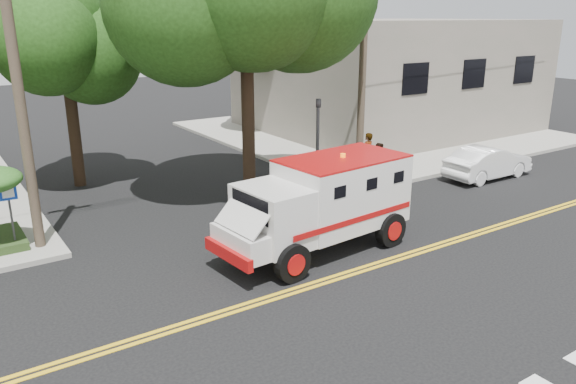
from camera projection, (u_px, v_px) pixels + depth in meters
ground at (327, 281)px, 14.08m from camera, size 100.00×100.00×0.00m
sidewalk_ne at (371, 131)px, 31.91m from camera, size 17.00×17.00×0.15m
building_right at (387, 74)px, 32.18m from camera, size 14.00×12.00×6.00m
utility_pole_left at (18, 90)px, 14.53m from camera, size 0.28×0.28×9.00m
utility_pole_right at (363, 67)px, 20.98m from camera, size 0.28×0.28×9.00m
tree_left at (74, 34)px, 20.30m from camera, size 4.48×4.20×7.70m
tree_right at (281, 21)px, 29.44m from camera, size 4.80×4.50×8.20m
traffic_signal at (318, 138)px, 19.87m from camera, size 0.15×0.18×3.60m
accessibility_sign at (10, 207)px, 15.29m from camera, size 0.45×0.10×2.02m
armored_truck at (322, 200)px, 15.49m from camera, size 5.86×2.72×2.60m
parked_sedan at (488, 162)px, 22.77m from camera, size 4.00×1.42×1.32m
pedestrian_a at (367, 154)px, 22.73m from camera, size 0.71×0.56×1.71m
pedestrian_b at (378, 163)px, 21.68m from camera, size 0.95×0.95×1.55m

